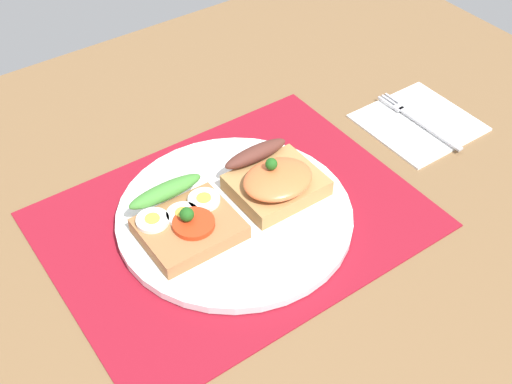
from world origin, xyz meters
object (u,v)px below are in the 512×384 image
Objects in this scene: plate at (235,215)px; fork at (417,119)px; sandwich_salmon at (276,181)px; napkin at (419,122)px; sandwich_egg_tomato at (184,220)px.

plate reaches higher than fork.
napkin is at bearing 2.04° from sandwich_salmon.
plate is at bearing -178.61° from napkin.
sandwich_salmon reaches higher than plate.
plate reaches higher than napkin.
sandwich_egg_tomato is at bearing 170.17° from plate.
fork is (30.21, 0.87, -0.05)cm from plate.
sandwich_egg_tomato is 1.02× the size of sandwich_salmon.
sandwich_egg_tomato is 36.53cm from napkin.
plate is 30.22cm from fork.
sandwich_egg_tomato reaches higher than fork.
sandwich_egg_tomato reaches higher than plate.
fork is (-0.32, 0.13, 0.46)cm from napkin.
napkin is 0.58cm from fork.
plate is at bearing -178.35° from fork.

